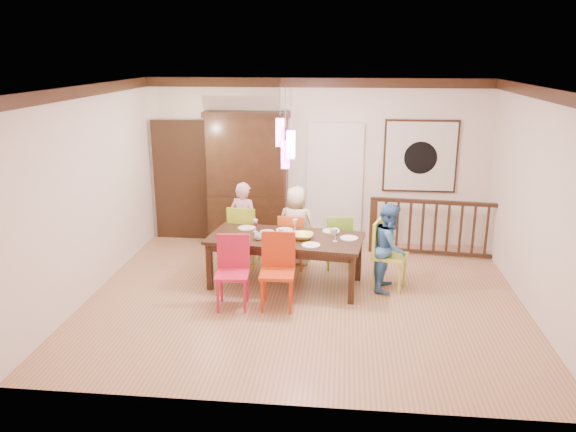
# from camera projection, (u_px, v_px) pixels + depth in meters

# --- Properties ---
(floor) EXTENTS (6.00, 6.00, 0.00)m
(floor) POSITION_uv_depth(u_px,v_px,m) (304.00, 298.00, 7.87)
(floor) COLOR #9E704C
(floor) RESTS_ON ground
(ceiling) EXTENTS (6.00, 6.00, 0.00)m
(ceiling) POSITION_uv_depth(u_px,v_px,m) (306.00, 87.00, 7.05)
(ceiling) COLOR white
(ceiling) RESTS_ON wall_back
(wall_back) EXTENTS (6.00, 0.00, 6.00)m
(wall_back) POSITION_uv_depth(u_px,v_px,m) (315.00, 163.00, 9.85)
(wall_back) COLOR silver
(wall_back) RESTS_ON floor
(wall_left) EXTENTS (0.00, 5.00, 5.00)m
(wall_left) POSITION_uv_depth(u_px,v_px,m) (89.00, 192.00, 7.76)
(wall_left) COLOR silver
(wall_left) RESTS_ON floor
(wall_right) EXTENTS (0.00, 5.00, 5.00)m
(wall_right) POSITION_uv_depth(u_px,v_px,m) (539.00, 204.00, 7.17)
(wall_right) COLOR silver
(wall_right) RESTS_ON floor
(crown_molding) EXTENTS (6.00, 5.00, 0.16)m
(crown_molding) POSITION_uv_depth(u_px,v_px,m) (306.00, 93.00, 7.08)
(crown_molding) COLOR black
(crown_molding) RESTS_ON wall_back
(panel_door) EXTENTS (1.04, 0.07, 2.24)m
(panel_door) POSITION_uv_depth(u_px,v_px,m) (183.00, 182.00, 10.15)
(panel_door) COLOR black
(panel_door) RESTS_ON wall_back
(white_doorway) EXTENTS (0.97, 0.05, 2.22)m
(white_doorway) POSITION_uv_depth(u_px,v_px,m) (335.00, 186.00, 9.89)
(white_doorway) COLOR silver
(white_doorway) RESTS_ON wall_back
(painting) EXTENTS (1.25, 0.06, 1.25)m
(painting) POSITION_uv_depth(u_px,v_px,m) (420.00, 156.00, 9.59)
(painting) COLOR black
(painting) RESTS_ON wall_back
(pendant_cluster) EXTENTS (0.27, 0.21, 1.14)m
(pendant_cluster) POSITION_uv_depth(u_px,v_px,m) (286.00, 143.00, 7.73)
(pendant_cluster) COLOR #FF4CBA
(pendant_cluster) RESTS_ON ceiling
(dining_table) EXTENTS (2.32, 1.28, 0.75)m
(dining_table) POSITION_uv_depth(u_px,v_px,m) (286.00, 242.00, 8.14)
(dining_table) COLOR black
(dining_table) RESTS_ON floor
(chair_far_left) EXTENTS (0.50, 0.50, 1.00)m
(chair_far_left) POSITION_uv_depth(u_px,v_px,m) (245.00, 231.00, 8.96)
(chair_far_left) COLOR #94B622
(chair_far_left) RESTS_ON floor
(chair_far_mid) EXTENTS (0.44, 0.44, 0.90)m
(chair_far_mid) POSITION_uv_depth(u_px,v_px,m) (293.00, 237.00, 8.85)
(chair_far_mid) COLOR #BD4B14
(chair_far_mid) RESTS_ON floor
(chair_far_right) EXTENTS (0.44, 0.44, 0.89)m
(chair_far_right) POSITION_uv_depth(u_px,v_px,m) (339.00, 237.00, 8.85)
(chair_far_right) COLOR #6CAA28
(chair_far_right) RESTS_ON floor
(chair_near_left) EXTENTS (0.47, 0.47, 0.98)m
(chair_near_left) POSITION_uv_depth(u_px,v_px,m) (232.00, 269.00, 7.44)
(chair_near_left) COLOR red
(chair_near_left) RESTS_ON floor
(chair_near_mid) EXTENTS (0.47, 0.47, 1.01)m
(chair_near_mid) POSITION_uv_depth(u_px,v_px,m) (277.00, 267.00, 7.42)
(chair_near_mid) COLOR #BA340F
(chair_near_mid) RESTS_ON floor
(chair_end_right) EXTENTS (0.56, 0.56, 1.00)m
(chair_end_right) POSITION_uv_depth(u_px,v_px,m) (391.00, 250.00, 8.07)
(chair_end_right) COLOR #C1D03C
(chair_end_right) RESTS_ON floor
(china_hutch) EXTENTS (1.48, 0.46, 2.35)m
(china_hutch) POSITION_uv_depth(u_px,v_px,m) (248.00, 179.00, 9.85)
(china_hutch) COLOR black
(china_hutch) RESTS_ON floor
(balustrade) EXTENTS (2.19, 0.31, 0.96)m
(balustrade) POSITION_uv_depth(u_px,v_px,m) (435.00, 227.00, 9.39)
(balustrade) COLOR black
(balustrade) RESTS_ON floor
(person_far_left) EXTENTS (0.57, 0.47, 1.35)m
(person_far_left) POSITION_uv_depth(u_px,v_px,m) (244.00, 223.00, 9.02)
(person_far_left) COLOR beige
(person_far_left) RESTS_ON floor
(person_far_mid) EXTENTS (0.69, 0.51, 1.29)m
(person_far_mid) POSITION_uv_depth(u_px,v_px,m) (296.00, 226.00, 8.98)
(person_far_mid) COLOR beige
(person_far_mid) RESTS_ON floor
(person_end_right) EXTENTS (0.59, 0.70, 1.27)m
(person_end_right) POSITION_uv_depth(u_px,v_px,m) (390.00, 247.00, 8.02)
(person_end_right) COLOR teal
(person_end_right) RESTS_ON floor
(serving_bowl) EXTENTS (0.31, 0.31, 0.08)m
(serving_bowl) POSITION_uv_depth(u_px,v_px,m) (302.00, 236.00, 8.01)
(serving_bowl) COLOR yellow
(serving_bowl) RESTS_ON dining_table
(small_bowl) EXTENTS (0.25, 0.25, 0.07)m
(small_bowl) POSITION_uv_depth(u_px,v_px,m) (267.00, 234.00, 8.14)
(small_bowl) COLOR white
(small_bowl) RESTS_ON dining_table
(cup_left) EXTENTS (0.16, 0.16, 0.10)m
(cup_left) POSITION_uv_depth(u_px,v_px,m) (259.00, 237.00, 7.96)
(cup_left) COLOR silver
(cup_left) RESTS_ON dining_table
(cup_right) EXTENTS (0.12, 0.12, 0.10)m
(cup_right) POSITION_uv_depth(u_px,v_px,m) (333.00, 232.00, 8.16)
(cup_right) COLOR silver
(cup_right) RESTS_ON dining_table
(plate_far_left) EXTENTS (0.26, 0.26, 0.01)m
(plate_far_left) POSITION_uv_depth(u_px,v_px,m) (247.00, 228.00, 8.49)
(plate_far_left) COLOR white
(plate_far_left) RESTS_ON dining_table
(plate_far_mid) EXTENTS (0.26, 0.26, 0.01)m
(plate_far_mid) POSITION_uv_depth(u_px,v_px,m) (285.00, 230.00, 8.39)
(plate_far_mid) COLOR white
(plate_far_mid) RESTS_ON dining_table
(plate_far_right) EXTENTS (0.26, 0.26, 0.01)m
(plate_far_right) POSITION_uv_depth(u_px,v_px,m) (331.00, 231.00, 8.34)
(plate_far_right) COLOR white
(plate_far_right) RESTS_ON dining_table
(plate_near_left) EXTENTS (0.26, 0.26, 0.01)m
(plate_near_left) POSITION_uv_depth(u_px,v_px,m) (236.00, 241.00, 7.89)
(plate_near_left) COLOR white
(plate_near_left) RESTS_ON dining_table
(plate_near_mid) EXTENTS (0.26, 0.26, 0.01)m
(plate_near_mid) POSITION_uv_depth(u_px,v_px,m) (311.00, 245.00, 7.74)
(plate_near_mid) COLOR white
(plate_near_mid) RESTS_ON dining_table
(plate_end_right) EXTENTS (0.26, 0.26, 0.01)m
(plate_end_right) POSITION_uv_depth(u_px,v_px,m) (349.00, 238.00, 8.03)
(plate_end_right) COLOR white
(plate_end_right) RESTS_ON dining_table
(wine_glass_a) EXTENTS (0.08, 0.08, 0.19)m
(wine_glass_a) POSITION_uv_depth(u_px,v_px,m) (255.00, 226.00, 8.30)
(wine_glass_a) COLOR #590C19
(wine_glass_a) RESTS_ON dining_table
(wine_glass_b) EXTENTS (0.08, 0.08, 0.19)m
(wine_glass_b) POSITION_uv_depth(u_px,v_px,m) (295.00, 225.00, 8.32)
(wine_glass_b) COLOR silver
(wine_glass_b) RESTS_ON dining_table
(wine_glass_c) EXTENTS (0.08, 0.08, 0.19)m
(wine_glass_c) POSITION_uv_depth(u_px,v_px,m) (281.00, 235.00, 7.88)
(wine_glass_c) COLOR #590C19
(wine_glass_c) RESTS_ON dining_table
(wine_glass_d) EXTENTS (0.08, 0.08, 0.19)m
(wine_glass_d) POSITION_uv_depth(u_px,v_px,m) (335.00, 235.00, 7.89)
(wine_glass_d) COLOR silver
(wine_glass_d) RESTS_ON dining_table
(napkin) EXTENTS (0.18, 0.14, 0.01)m
(napkin) POSITION_uv_depth(u_px,v_px,m) (282.00, 243.00, 7.80)
(napkin) COLOR #D83359
(napkin) RESTS_ON dining_table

